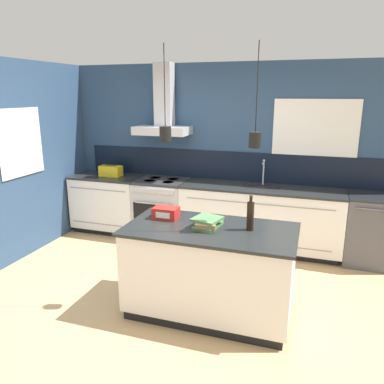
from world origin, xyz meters
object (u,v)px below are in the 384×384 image
(dishwasher, at_px, (368,229))
(book_stack, at_px, (207,222))
(bottle_on_island, at_px, (250,216))
(oven_range, at_px, (162,209))
(red_supply_box, at_px, (166,213))
(yellow_toolbox, at_px, (111,171))

(dishwasher, distance_m, book_stack, 2.49)
(dishwasher, height_order, bottle_on_island, bottle_on_island)
(oven_range, bearing_deg, dishwasher, 0.08)
(bottle_on_island, bearing_deg, red_supply_box, 175.38)
(oven_range, distance_m, red_supply_box, 1.87)
(bottle_on_island, height_order, red_supply_box, bottle_on_island)
(bottle_on_island, xyz_separation_m, red_supply_box, (-0.89, 0.07, -0.09))
(book_stack, xyz_separation_m, red_supply_box, (-0.48, 0.12, 0.01))
(dishwasher, xyz_separation_m, bottle_on_island, (-1.27, -1.71, 0.60))
(dishwasher, distance_m, yellow_toolbox, 3.80)
(dishwasher, xyz_separation_m, book_stack, (-1.68, -1.77, 0.50))
(dishwasher, relative_size, book_stack, 2.59)
(dishwasher, height_order, red_supply_box, red_supply_box)
(bottle_on_island, height_order, yellow_toolbox, bottle_on_island)
(bottle_on_island, distance_m, yellow_toolbox, 3.02)
(dishwasher, xyz_separation_m, red_supply_box, (-2.16, -1.64, 0.51))
(oven_range, distance_m, bottle_on_island, 2.44)
(bottle_on_island, bearing_deg, dishwasher, 53.40)
(dishwasher, distance_m, bottle_on_island, 2.22)
(oven_range, xyz_separation_m, yellow_toolbox, (-0.86, 0.00, 0.54))
(dishwasher, bearing_deg, red_supply_box, -142.76)
(oven_range, height_order, yellow_toolbox, yellow_toolbox)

